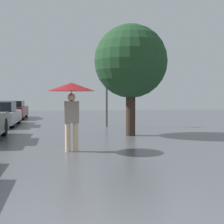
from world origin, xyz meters
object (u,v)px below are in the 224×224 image
at_px(pedestrian, 71,94).
at_px(tree, 131,62).
at_px(street_lamp, 107,67).
at_px(parked_car_farthest, 11,110).

distance_m(pedestrian, tree, 4.04).
bearing_deg(street_lamp, parked_car_farthest, 129.69).
height_order(tree, street_lamp, tree).
height_order(parked_car_farthest, tree, tree).
relative_size(pedestrian, street_lamp, 0.46).
relative_size(pedestrian, parked_car_farthest, 0.46).
bearing_deg(tree, pedestrian, -127.41).
height_order(pedestrian, street_lamp, street_lamp).
xyz_separation_m(pedestrian, parked_car_farthest, (-3.37, 13.08, -0.98)).
distance_m(pedestrian, street_lamp, 7.04).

